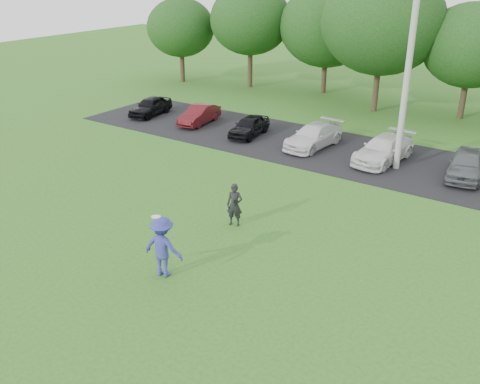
# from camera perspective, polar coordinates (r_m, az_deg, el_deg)

# --- Properties ---
(ground) EXTENTS (100.00, 100.00, 0.00)m
(ground) POSITION_cam_1_polar(r_m,az_deg,el_deg) (17.32, -6.64, -7.78)
(ground) COLOR #32641C
(ground) RESTS_ON ground
(parking_lot) EXTENTS (32.00, 6.50, 0.03)m
(parking_lot) POSITION_cam_1_polar(r_m,az_deg,el_deg) (27.45, 11.35, 4.08)
(parking_lot) COLOR black
(parking_lot) RESTS_ON ground
(utility_pole) EXTENTS (0.28, 0.28, 10.98)m
(utility_pole) POSITION_cam_1_polar(r_m,az_deg,el_deg) (24.66, 17.75, 14.41)
(utility_pole) COLOR #AFAEAA
(utility_pole) RESTS_ON ground
(frisbee_player) EXTENTS (1.38, 0.95, 2.15)m
(frisbee_player) POSITION_cam_1_polar(r_m,az_deg,el_deg) (16.41, -8.23, -5.80)
(frisbee_player) COLOR #353896
(frisbee_player) RESTS_ON ground
(camera_bystander) EXTENTS (0.68, 0.55, 1.61)m
(camera_bystander) POSITION_cam_1_polar(r_m,az_deg,el_deg) (19.33, -0.58, -1.39)
(camera_bystander) COLOR black
(camera_bystander) RESTS_ON ground
(parked_cars) EXTENTS (28.15, 4.84, 1.24)m
(parked_cars) POSITION_cam_1_polar(r_m,az_deg,el_deg) (26.53, 15.23, 4.37)
(parked_cars) COLOR black
(parked_cars) RESTS_ON parking_lot
(tree_row) EXTENTS (42.39, 9.85, 8.64)m
(tree_row) POSITION_cam_1_polar(r_m,az_deg,el_deg) (35.00, 21.14, 15.43)
(tree_row) COLOR #38281C
(tree_row) RESTS_ON ground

